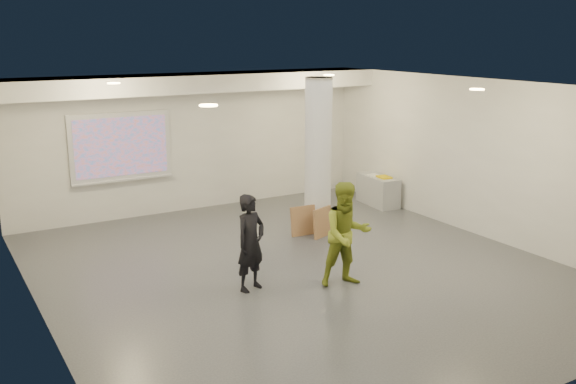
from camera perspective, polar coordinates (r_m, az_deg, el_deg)
floor at (r=10.65m, az=1.10°, el=-6.99°), size 8.00×9.00×0.01m
ceiling at (r=9.99m, az=1.18°, el=9.31°), size 8.00×9.00×0.01m
wall_back at (r=14.17m, az=-8.45°, el=4.42°), size 8.00×0.01×3.00m
wall_front at (r=6.95m, az=21.05°, el=-6.39°), size 8.00×0.01×3.00m
wall_left at (r=8.87m, az=-21.49°, el=-2.11°), size 0.01×9.00×3.00m
wall_right at (r=12.73m, az=16.69°, el=2.91°), size 0.01×9.00×3.00m
soffit_band at (r=13.51m, az=-7.75°, el=9.63°), size 8.00×1.10×0.36m
downlight_nw at (r=11.41m, az=-15.24°, el=9.31°), size 0.22×0.22×0.02m
downlight_ne at (r=13.27m, az=3.66°, el=10.34°), size 0.22×0.22×0.02m
downlight_sw at (r=7.65m, az=-7.09°, el=7.65°), size 0.22×0.22×0.02m
downlight_se at (r=10.21m, az=16.45°, el=8.75°), size 0.22×0.22×0.02m
column at (r=12.49m, az=2.69°, el=3.28°), size 0.52×0.52×3.00m
projection_screen at (r=13.62m, az=-14.63°, el=3.85°), size 2.10×0.13×1.42m
credenza at (r=14.72m, az=8.01°, el=0.14°), size 0.58×1.18×0.67m
papers_stack at (r=14.67m, az=7.68°, el=1.49°), size 0.23×0.30×0.02m
postit_pad at (r=14.48m, az=8.53°, el=1.32°), size 0.28×0.36×0.03m
cardboard_back at (r=12.30m, az=3.09°, el=-2.71°), size 0.52×0.26×0.57m
cardboard_front at (r=12.39m, az=1.37°, el=-2.56°), size 0.53×0.17×0.58m
woman at (r=9.68m, az=-3.34°, el=-4.52°), size 0.63×0.52×1.49m
man at (r=9.86m, az=5.24°, el=-3.77°), size 0.90×0.77×1.63m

